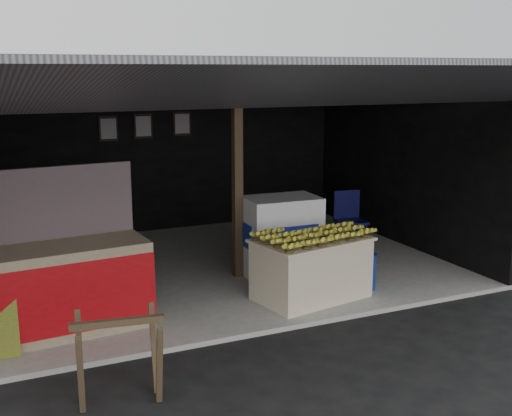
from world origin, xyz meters
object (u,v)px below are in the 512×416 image
neighbor_stall (67,283)px  sawhorse (119,351)px  water_barrel (364,272)px  plastic_chair (349,215)px  banana_table (311,268)px  white_crate (281,237)px

neighbor_stall → sawhorse: 1.76m
neighbor_stall → water_barrel: size_ratio=3.99×
water_barrel → plastic_chair: (0.88, 1.76, 0.33)m
neighbor_stall → water_barrel: 3.76m
banana_table → white_crate: (0.06, 0.96, 0.17)m
banana_table → plastic_chair: (1.68, 1.77, 0.16)m
white_crate → plastic_chair: white_crate is taller
white_crate → neighbor_stall: neighbor_stall is taller
sawhorse → plastic_chair: size_ratio=0.86×
neighbor_stall → sawhorse: bearing=-89.2°
banana_table → sawhorse: (-2.77, -1.52, 0.05)m
water_barrel → plastic_chair: bearing=63.5°
white_crate → neighbor_stall: size_ratio=0.62×
banana_table → sawhorse: bearing=-161.5°
white_crate → sawhorse: size_ratio=1.39×
white_crate → sawhorse: bearing=-136.5°
plastic_chair → banana_table: bearing=-125.1°
sawhorse → water_barrel: 3.89m
water_barrel → sawhorse: bearing=-156.8°
plastic_chair → sawhorse: bearing=-135.1°
neighbor_stall → plastic_chair: bearing=13.7°
banana_table → white_crate: 0.98m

